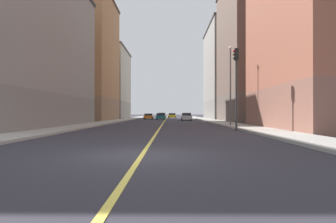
# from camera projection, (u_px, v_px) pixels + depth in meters

# --- Properties ---
(ground_plane) EXTENTS (400.00, 400.00, 0.00)m
(ground_plane) POSITION_uv_depth(u_px,v_px,m) (142.00, 155.00, 9.29)
(ground_plane) COLOR #2D2C34
(ground_plane) RESTS_ON ground
(sidewalk_left) EXTENTS (2.84, 168.00, 0.15)m
(sidewalk_left) POSITION_uv_depth(u_px,v_px,m) (203.00, 119.00, 58.23)
(sidewalk_left) COLOR #9E9B93
(sidewalk_left) RESTS_ON ground
(sidewalk_right) EXTENTS (2.84, 168.00, 0.15)m
(sidewalk_right) POSITION_uv_depth(u_px,v_px,m) (128.00, 119.00, 58.34)
(sidewalk_right) COLOR #9E9B93
(sidewalk_right) RESTS_ON ground
(lane_center_stripe) EXTENTS (0.16, 154.00, 0.01)m
(lane_center_stripe) POSITION_uv_depth(u_px,v_px,m) (166.00, 119.00, 58.29)
(lane_center_stripe) COLOR #E5D14C
(lane_center_stripe) RESTS_ON ground
(building_left_mid) EXTENTS (10.67, 15.59, 21.54)m
(building_left_mid) POSITION_uv_depth(u_px,v_px,m) (259.00, 51.00, 42.30)
(building_left_mid) COLOR brown
(building_left_mid) RESTS_ON ground
(building_left_far) EXTENTS (10.67, 17.73, 20.13)m
(building_left_far) POSITION_uv_depth(u_px,v_px,m) (232.00, 73.00, 60.78)
(building_left_far) COLOR slate
(building_left_far) RESTS_ON ground
(building_right_corner) EXTENTS (10.67, 21.53, 16.06)m
(building_right_corner) POSITION_uv_depth(u_px,v_px,m) (12.00, 44.00, 27.06)
(building_right_corner) COLOR slate
(building_right_corner) RESTS_ON ground
(building_right_midblock) EXTENTS (10.67, 14.81, 21.64)m
(building_right_midblock) POSITION_uv_depth(u_px,v_px,m) (82.00, 59.00, 48.90)
(building_right_midblock) COLOR #8F6B4F
(building_right_midblock) RESTS_ON ground
(building_right_distant) EXTENTS (10.67, 15.35, 16.18)m
(building_right_distant) POSITION_uv_depth(u_px,v_px,m) (104.00, 84.00, 65.14)
(building_right_distant) COLOR #9D9688
(building_right_distant) RESTS_ON ground
(traffic_light_left_near) EXTENTS (0.40, 0.32, 6.34)m
(traffic_light_left_near) POSITION_uv_depth(u_px,v_px,m) (236.00, 78.00, 21.43)
(traffic_light_left_near) COLOR #2D2D2D
(traffic_light_left_near) RESTS_ON ground
(street_lamp_left_near) EXTENTS (0.36, 0.36, 7.97)m
(street_lamp_left_near) POSITION_uv_depth(u_px,v_px,m) (230.00, 78.00, 28.16)
(street_lamp_left_near) COLOR #4C4C51
(street_lamp_left_near) RESTS_ON ground
(car_orange) EXTENTS (1.95, 3.93, 1.21)m
(car_orange) POSITION_uv_depth(u_px,v_px,m) (149.00, 116.00, 59.74)
(car_orange) COLOR orange
(car_orange) RESTS_ON ground
(car_silver) EXTENTS (1.81, 4.20, 1.36)m
(car_silver) POSITION_uv_depth(u_px,v_px,m) (186.00, 117.00, 50.48)
(car_silver) COLOR silver
(car_silver) RESTS_ON ground
(car_teal) EXTENTS (1.97, 4.07, 1.30)m
(car_teal) POSITION_uv_depth(u_px,v_px,m) (161.00, 116.00, 57.57)
(car_teal) COLOR #196670
(car_teal) RESTS_ON ground
(car_white) EXTENTS (2.05, 4.19, 1.37)m
(car_white) POSITION_uv_depth(u_px,v_px,m) (162.00, 116.00, 70.41)
(car_white) COLOR white
(car_white) RESTS_ON ground
(car_yellow) EXTENTS (2.10, 4.36, 1.28)m
(car_yellow) POSITION_uv_depth(u_px,v_px,m) (172.00, 116.00, 71.51)
(car_yellow) COLOR gold
(car_yellow) RESTS_ON ground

